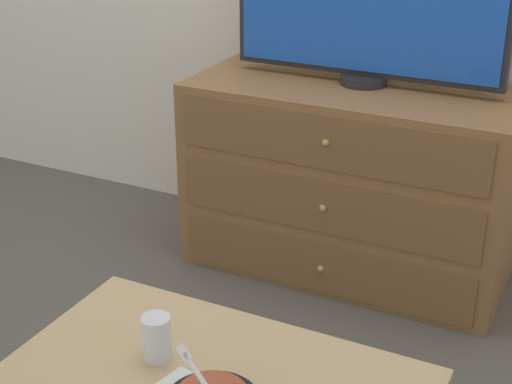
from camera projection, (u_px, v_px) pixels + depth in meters
name	position (u px, v px, depth m)	size (l,w,h in m)	color
ground_plane	(343.00, 231.00, 3.21)	(12.00, 12.00, 0.00)	#56514C
dresser	(349.00, 182.00, 2.80)	(1.15, 0.50, 0.69)	olive
drink_cup	(157.00, 340.00, 1.75)	(0.07, 0.07, 0.11)	#9E6638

